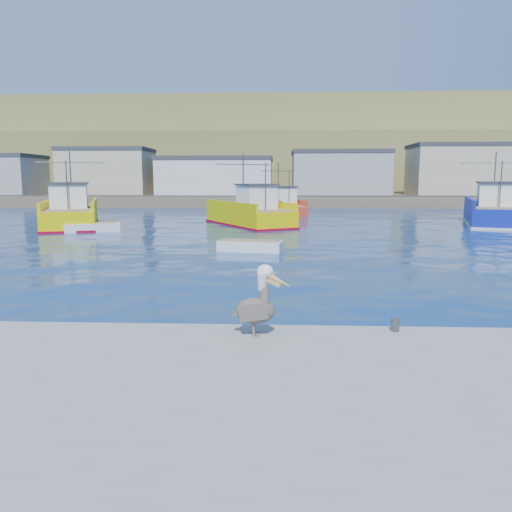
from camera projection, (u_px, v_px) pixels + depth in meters
The scene contains 11 objects.
ground at pixel (272, 313), 15.51m from camera, with size 260.00×260.00×0.00m, color navy.
dock at pixel (263, 474), 6.59m from camera, with size 70.00×12.00×0.50m, color gray.
dock_bollards at pixel (295, 324), 12.03m from camera, with size 36.20×0.20×0.30m.
far_shore at pixel (278, 159), 121.98m from camera, with size 200.00×81.00×24.00m.
trawler_yellow_a at pixel (71, 214), 43.85m from camera, with size 8.11×13.31×6.68m.
trawler_yellow_b at pixel (250, 214), 45.00m from camera, with size 8.99×11.99×6.54m.
trawler_blue at pixel (494, 212), 46.10m from camera, with size 8.21×13.85×6.74m.
boat_orange at pixel (282, 206), 58.12m from camera, with size 6.03×9.01×6.10m.
skiff_left at pixel (93, 228), 39.52m from camera, with size 4.41×2.85×0.90m.
skiff_mid at pixel (250, 247), 28.74m from camera, with size 3.87×2.00×0.80m.
pelican at pixel (257, 305), 11.56m from camera, with size 1.35×0.56×1.67m.
Camera 1 is at (0.18, -15.07, 4.10)m, focal length 35.00 mm.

